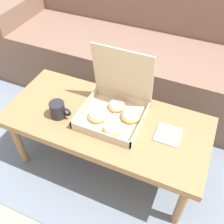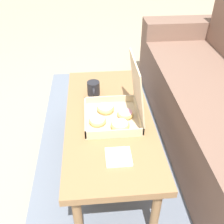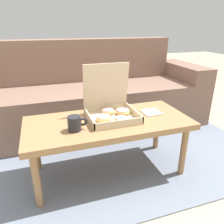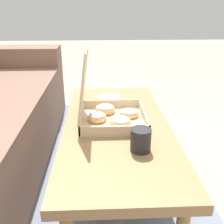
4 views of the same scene
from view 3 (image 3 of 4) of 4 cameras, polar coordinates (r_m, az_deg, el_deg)
The scene contains 7 objects.
ground_plane at distance 1.75m, azimuth -1.58°, elevation -13.97°, with size 12.00×12.00×0.00m, color tan.
area_rug at distance 1.99m, azimuth -4.13°, elevation -8.99°, with size 2.65×1.73×0.01m, color slate.
couch at distance 2.28m, azimuth -7.33°, elevation 3.60°, with size 2.53×0.76×0.88m.
coffee_table at distance 1.49m, azimuth -0.93°, elevation -3.74°, with size 1.11×0.50×0.42m.
pastry_box at distance 1.50m, azimuth -0.12°, elevation 0.81°, with size 0.33×0.31×0.36m.
coffee_mug at distance 1.34m, azimuth -9.67°, elevation -2.96°, with size 0.12×0.08×0.09m.
napkin_stack at distance 1.61m, azimuth 10.27°, elevation -0.11°, with size 0.12×0.12×0.01m.
Camera 3 is at (-0.40, -1.36, 1.03)m, focal length 35.00 mm.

